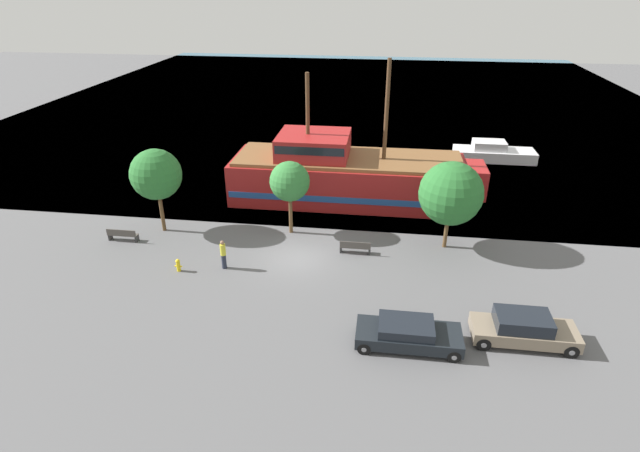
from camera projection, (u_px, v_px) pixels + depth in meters
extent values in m
plane|color=#5B5B5E|center=(297.00, 258.00, 29.90)|extent=(160.00, 160.00, 0.00)
plane|color=#38667F|center=(352.00, 98.00, 68.85)|extent=(80.00, 80.00, 0.00)
cube|color=#A31E1E|center=(348.00, 180.00, 37.13)|extent=(17.05, 5.61, 3.05)
cube|color=#234C93|center=(348.00, 185.00, 37.34)|extent=(16.71, 5.69, 0.45)
cube|color=#A31E1E|center=(474.00, 180.00, 35.84)|extent=(1.40, 3.08, 2.14)
cube|color=brown|center=(348.00, 159.00, 36.39)|extent=(16.37, 5.16, 0.25)
cube|color=#A31E1E|center=(314.00, 145.00, 36.27)|extent=(5.11, 4.48, 1.61)
cube|color=black|center=(314.00, 142.00, 36.16)|extent=(4.86, 4.54, 0.58)
cylinder|color=#4C331E|center=(387.00, 110.00, 34.46)|extent=(0.28, 0.28, 6.97)
cylinder|color=#4C331E|center=(308.00, 115.00, 35.35)|extent=(0.28, 0.28, 5.93)
cube|color=silver|center=(494.00, 155.00, 45.50)|extent=(7.15, 2.47, 0.98)
cube|color=silver|center=(489.00, 145.00, 45.17)|extent=(2.86, 1.92, 0.78)
cube|color=black|center=(499.00, 146.00, 45.07)|extent=(0.12, 1.73, 0.62)
cube|color=#7F705B|center=(524.00, 332.00, 22.79)|extent=(4.68, 1.79, 0.60)
cube|color=black|center=(523.00, 321.00, 22.53)|extent=(2.43, 1.61, 0.64)
cylinder|color=black|center=(571.00, 351.00, 21.95)|extent=(0.66, 0.22, 0.66)
cylinder|color=gray|center=(571.00, 351.00, 21.95)|extent=(0.25, 0.25, 0.25)
cylinder|color=black|center=(561.00, 328.00, 23.38)|extent=(0.66, 0.22, 0.66)
cylinder|color=gray|center=(561.00, 328.00, 23.38)|extent=(0.25, 0.25, 0.25)
cylinder|color=black|center=(484.00, 344.00, 22.40)|extent=(0.66, 0.22, 0.66)
cylinder|color=gray|center=(484.00, 344.00, 22.40)|extent=(0.25, 0.25, 0.25)
cylinder|color=black|center=(478.00, 322.00, 23.82)|extent=(0.66, 0.22, 0.66)
cylinder|color=gray|center=(478.00, 322.00, 23.82)|extent=(0.25, 0.25, 0.25)
cube|color=black|center=(408.00, 336.00, 22.61)|extent=(4.76, 1.91, 0.57)
cube|color=black|center=(406.00, 327.00, 22.40)|extent=(2.48, 1.71, 0.46)
cylinder|color=black|center=(454.00, 356.00, 21.71)|extent=(0.60, 0.22, 0.60)
cylinder|color=gray|center=(454.00, 356.00, 21.71)|extent=(0.23, 0.25, 0.23)
cylinder|color=black|center=(450.00, 331.00, 23.24)|extent=(0.60, 0.22, 0.60)
cylinder|color=gray|center=(450.00, 331.00, 23.24)|extent=(0.23, 0.25, 0.23)
cylinder|color=black|center=(364.00, 348.00, 22.18)|extent=(0.60, 0.22, 0.60)
cylinder|color=gray|center=(364.00, 348.00, 22.18)|extent=(0.23, 0.25, 0.23)
cylinder|color=black|center=(366.00, 324.00, 23.70)|extent=(0.60, 0.22, 0.60)
cylinder|color=gray|center=(366.00, 324.00, 23.70)|extent=(0.23, 0.25, 0.23)
cylinder|color=yellow|center=(178.00, 267.00, 28.43)|extent=(0.22, 0.22, 0.56)
sphere|color=yellow|center=(178.00, 261.00, 28.27)|extent=(0.25, 0.25, 0.25)
cylinder|color=yellow|center=(176.00, 266.00, 28.44)|extent=(0.10, 0.09, 0.09)
cylinder|color=yellow|center=(181.00, 266.00, 28.40)|extent=(0.10, 0.09, 0.09)
cube|color=#4C4742|center=(355.00, 247.00, 30.22)|extent=(1.86, 0.45, 0.05)
cube|color=#4C4742|center=(355.00, 245.00, 29.94)|extent=(1.86, 0.06, 0.40)
cube|color=#2D2D2D|center=(341.00, 249.00, 30.42)|extent=(0.12, 0.36, 0.40)
cube|color=#2D2D2D|center=(369.00, 251.00, 30.21)|extent=(0.12, 0.36, 0.40)
cube|color=#4C4742|center=(123.00, 234.00, 31.65)|extent=(1.92, 0.45, 0.05)
cube|color=#4C4742|center=(121.00, 233.00, 31.38)|extent=(1.92, 0.06, 0.40)
cube|color=#2D2D2D|center=(110.00, 237.00, 31.86)|extent=(0.12, 0.36, 0.40)
cube|color=#2D2D2D|center=(137.00, 238.00, 31.65)|extent=(0.12, 0.36, 0.40)
cylinder|color=#232838|center=(224.00, 261.00, 28.65)|extent=(0.27, 0.27, 0.87)
cylinder|color=gold|center=(223.00, 250.00, 28.30)|extent=(0.32, 0.32, 0.67)
sphere|color=#8C664C|center=(222.00, 243.00, 28.10)|extent=(0.24, 0.24, 0.24)
cylinder|color=brown|center=(162.00, 213.00, 32.55)|extent=(0.24, 0.24, 2.57)
sphere|color=#286B2D|center=(156.00, 174.00, 31.35)|extent=(3.23, 3.23, 3.23)
cylinder|color=brown|center=(291.00, 215.00, 32.30)|extent=(0.24, 0.24, 2.51)
sphere|color=#337A38|center=(290.00, 181.00, 31.25)|extent=(2.54, 2.54, 2.54)
cylinder|color=brown|center=(446.00, 233.00, 30.67)|extent=(0.24, 0.24, 1.98)
sphere|color=#286B2D|center=(451.00, 193.00, 29.49)|extent=(3.82, 3.82, 3.82)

